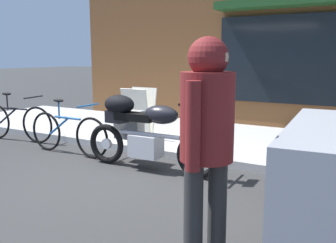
{
  "coord_description": "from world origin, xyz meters",
  "views": [
    {
      "loc": [
        2.98,
        -3.89,
        1.63
      ],
      "look_at": [
        0.37,
        0.65,
        0.7
      ],
      "focal_mm": 39.82,
      "sensor_mm": 36.0,
      "label": 1
    }
  ],
  "objects_px": {
    "touring_motorcycle": "(142,128)",
    "sandwich_board_sign": "(139,112)",
    "parked_bicycle": "(68,133)",
    "second_bicycle_by_cafe": "(16,121)",
    "pedestrian_walking": "(207,131)"
  },
  "relations": [
    {
      "from": "parked_bicycle",
      "to": "sandwich_board_sign",
      "type": "xyz_separation_m",
      "value": [
        0.55,
        1.3,
        0.21
      ]
    },
    {
      "from": "sandwich_board_sign",
      "to": "second_bicycle_by_cafe",
      "type": "bearing_deg",
      "value": -153.8
    },
    {
      "from": "sandwich_board_sign",
      "to": "parked_bicycle",
      "type": "bearing_deg",
      "value": -112.94
    },
    {
      "from": "parked_bicycle",
      "to": "pedestrian_walking",
      "type": "distance_m",
      "value": 4.07
    },
    {
      "from": "parked_bicycle",
      "to": "second_bicycle_by_cafe",
      "type": "xyz_separation_m",
      "value": [
        -1.6,
        0.24,
        0.01
      ]
    },
    {
      "from": "sandwich_board_sign",
      "to": "second_bicycle_by_cafe",
      "type": "relative_size",
      "value": 0.53
    },
    {
      "from": "parked_bicycle",
      "to": "second_bicycle_by_cafe",
      "type": "relative_size",
      "value": 1.0
    },
    {
      "from": "parked_bicycle",
      "to": "sandwich_board_sign",
      "type": "bearing_deg",
      "value": 67.06
    },
    {
      "from": "touring_motorcycle",
      "to": "pedestrian_walking",
      "type": "relative_size",
      "value": 1.21
    },
    {
      "from": "touring_motorcycle",
      "to": "sandwich_board_sign",
      "type": "xyz_separation_m",
      "value": [
        -0.97,
        1.35,
        -0.02
      ]
    },
    {
      "from": "pedestrian_walking",
      "to": "second_bicycle_by_cafe",
      "type": "distance_m",
      "value": 5.58
    },
    {
      "from": "pedestrian_walking",
      "to": "second_bicycle_by_cafe",
      "type": "xyz_separation_m",
      "value": [
        -5.03,
        2.31,
        -0.73
      ]
    },
    {
      "from": "touring_motorcycle",
      "to": "second_bicycle_by_cafe",
      "type": "relative_size",
      "value": 1.24
    },
    {
      "from": "pedestrian_walking",
      "to": "touring_motorcycle",
      "type": "bearing_deg",
      "value": 133.4
    },
    {
      "from": "sandwich_board_sign",
      "to": "second_bicycle_by_cafe",
      "type": "distance_m",
      "value": 2.41
    }
  ]
}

